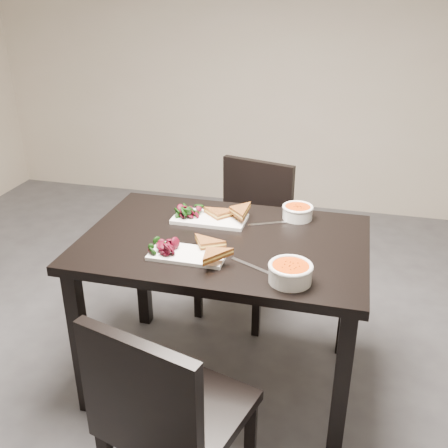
# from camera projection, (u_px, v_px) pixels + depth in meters

# --- Properties ---
(ground) EXTENTS (5.00, 5.00, 0.00)m
(ground) POSITION_uv_depth(u_px,v_px,m) (203.00, 418.00, 2.27)
(ground) COLOR #47474C
(ground) RESTS_ON ground
(table) EXTENTS (1.20, 0.80, 0.75)m
(table) POSITION_uv_depth(u_px,v_px,m) (224.00, 259.00, 2.24)
(table) COLOR black
(table) RESTS_ON ground
(chair_near) EXTENTS (0.52, 0.52, 0.85)m
(chair_near) POSITION_uv_depth(u_px,v_px,m) (165.00, 414.00, 1.65)
(chair_near) COLOR black
(chair_near) RESTS_ON ground
(chair_far) EXTENTS (0.51, 0.51, 0.85)m
(chair_far) POSITION_uv_depth(u_px,v_px,m) (248.00, 229.00, 2.90)
(chair_far) COLOR black
(chair_far) RESTS_ON ground
(plate_near) EXTENTS (0.30, 0.15, 0.02)m
(plate_near) POSITION_uv_depth(u_px,v_px,m) (188.00, 255.00, 2.05)
(plate_near) COLOR white
(plate_near) RESTS_ON table
(sandwich_near) EXTENTS (0.19, 0.17, 0.05)m
(sandwich_near) POSITION_uv_depth(u_px,v_px,m) (204.00, 248.00, 2.04)
(sandwich_near) COLOR #98571F
(sandwich_near) RESTS_ON plate_near
(salad_near) EXTENTS (0.09, 0.09, 0.04)m
(salad_near) POSITION_uv_depth(u_px,v_px,m) (164.00, 245.00, 2.06)
(salad_near) COLOR black
(salad_near) RESTS_ON plate_near
(soup_bowl_near) EXTENTS (0.16, 0.16, 0.07)m
(soup_bowl_near) POSITION_uv_depth(u_px,v_px,m) (290.00, 272.00, 1.86)
(soup_bowl_near) COLOR white
(soup_bowl_near) RESTS_ON table
(cutlery_near) EXTENTS (0.17, 0.09, 0.00)m
(cutlery_near) POSITION_uv_depth(u_px,v_px,m) (250.00, 266.00, 1.98)
(cutlery_near) COLOR silver
(cutlery_near) RESTS_ON table
(plate_far) EXTENTS (0.33, 0.17, 0.02)m
(plate_far) POSITION_uv_depth(u_px,v_px,m) (210.00, 219.00, 2.36)
(plate_far) COLOR white
(plate_far) RESTS_ON table
(sandwich_far) EXTENTS (0.20, 0.21, 0.05)m
(sandwich_far) POSITION_uv_depth(u_px,v_px,m) (223.00, 215.00, 2.32)
(sandwich_far) COLOR #98571F
(sandwich_far) RESTS_ON plate_far
(salad_far) EXTENTS (0.10, 0.09, 0.05)m
(salad_far) POSITION_uv_depth(u_px,v_px,m) (189.00, 210.00, 2.37)
(salad_far) COLOR black
(salad_far) RESTS_ON plate_far
(soup_bowl_far) EXTENTS (0.14, 0.14, 0.06)m
(soup_bowl_far) POSITION_uv_depth(u_px,v_px,m) (298.00, 211.00, 2.37)
(soup_bowl_far) COLOR white
(soup_bowl_far) RESTS_ON table
(cutlery_far) EXTENTS (0.17, 0.09, 0.00)m
(cutlery_far) POSITION_uv_depth(u_px,v_px,m) (267.00, 224.00, 2.33)
(cutlery_far) COLOR silver
(cutlery_far) RESTS_ON table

